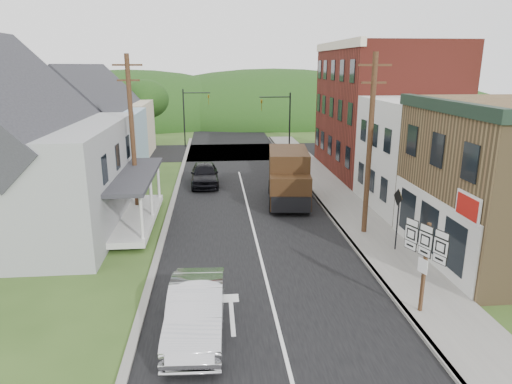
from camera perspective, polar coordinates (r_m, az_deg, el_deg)
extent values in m
plane|color=#2D4719|center=(19.89, 0.88, -9.40)|extent=(120.00, 120.00, 0.00)
cube|color=black|center=(29.22, -1.24, -1.10)|extent=(9.00, 90.00, 0.02)
cube|color=black|center=(45.74, -2.79, 5.03)|extent=(60.00, 9.00, 0.02)
cube|color=slate|center=(28.34, 11.05, -1.78)|extent=(2.80, 55.00, 0.15)
cube|color=slate|center=(28.00, 8.39, -1.87)|extent=(0.20, 55.00, 0.15)
cube|color=slate|center=(27.36, -10.70, -2.43)|extent=(0.30, 55.00, 0.12)
cube|color=silver|center=(29.14, 21.93, 4.29)|extent=(8.00, 7.00, 6.50)
cube|color=maroon|center=(37.51, 15.64, 9.85)|extent=(8.00, 12.00, 10.00)
cube|color=gray|center=(26.54, -27.39, 1.53)|extent=(10.00, 12.00, 5.50)
cube|color=#87A7B8|center=(36.54, -19.66, 5.42)|extent=(7.00, 8.00, 5.00)
cube|color=beige|center=(45.32, -17.58, 7.42)|extent=(7.00, 8.00, 5.00)
cylinder|color=#472D19|center=(23.05, 13.99, 5.39)|extent=(0.26, 0.26, 9.00)
cube|color=#472D19|center=(22.71, 14.66, 15.11)|extent=(1.60, 0.10, 0.10)
cube|color=#472D19|center=(22.73, 14.52, 13.09)|extent=(1.20, 0.10, 0.10)
cylinder|color=#472D19|center=(26.60, -15.18, 6.63)|extent=(0.26, 0.26, 9.00)
cube|color=#472D19|center=(26.30, -15.80, 15.04)|extent=(1.60, 0.10, 0.10)
cube|color=#472D19|center=(26.32, -15.67, 13.30)|extent=(1.20, 0.10, 0.10)
cylinder|color=black|center=(42.35, 4.22, 8.26)|extent=(0.14, 0.14, 6.00)
cylinder|color=black|center=(41.88, 2.37, 11.78)|extent=(2.80, 0.10, 0.10)
imported|color=olive|center=(41.79, 0.70, 10.82)|extent=(0.16, 0.20, 1.00)
cylinder|color=black|center=(48.81, -8.98, 9.09)|extent=(0.14, 0.14, 6.00)
cylinder|color=black|center=(48.52, -7.42, 12.19)|extent=(2.80, 0.10, 0.10)
imported|color=olive|center=(48.54, -5.95, 11.41)|extent=(0.16, 0.20, 1.00)
cylinder|color=#382616|center=(42.00, -29.33, 5.38)|extent=(0.36, 0.36, 4.76)
cylinder|color=#382616|center=(50.82, -13.38, 7.93)|extent=(0.36, 0.36, 3.92)
ellipsoid|color=#153710|center=(50.53, -13.59, 11.23)|extent=(4.80, 4.80, 4.08)
ellipsoid|color=#153710|center=(73.42, -3.82, 9.04)|extent=(90.00, 30.00, 16.00)
imported|color=silver|center=(15.21, -7.50, -14.51)|extent=(1.92, 5.02, 1.64)
imported|color=black|center=(32.99, -6.44, 2.22)|extent=(2.03, 4.84, 1.63)
cube|color=black|center=(29.01, 4.04, 2.40)|extent=(2.84, 4.74, 2.97)
cube|color=black|center=(26.56, 4.31, 0.01)|extent=(2.52, 1.89, 1.95)
cube|color=black|center=(26.55, 4.32, 1.83)|extent=(2.27, 1.46, 0.05)
cube|color=black|center=(25.87, 4.39, -1.61)|extent=(2.26, 0.40, 0.92)
cylinder|color=black|center=(26.85, 1.97, -1.61)|extent=(0.39, 0.95, 0.92)
cylinder|color=black|center=(26.97, 6.54, -1.62)|extent=(0.39, 0.95, 0.92)
cylinder|color=black|center=(30.79, 1.84, 0.66)|extent=(0.39, 0.95, 0.92)
cylinder|color=black|center=(30.90, 5.84, 0.64)|extent=(0.39, 0.95, 0.92)
cube|color=#472D19|center=(16.69, 20.31, -8.89)|extent=(0.13, 0.13, 3.24)
cube|color=black|center=(16.27, 20.51, -5.67)|extent=(0.68, 1.75, 0.07)
cube|color=white|center=(15.70, 22.24, -5.00)|extent=(0.19, 0.48, 0.20)
cube|color=white|center=(15.85, 22.08, -6.41)|extent=(0.21, 0.53, 0.51)
cube|color=white|center=(16.00, 21.93, -7.79)|extent=(0.19, 0.48, 0.26)
cube|color=white|center=(16.11, 20.55, -4.31)|extent=(0.19, 0.48, 0.20)
cube|color=white|center=(16.25, 20.41, -5.69)|extent=(0.21, 0.53, 0.51)
cube|color=white|center=(16.40, 20.28, -7.05)|extent=(0.19, 0.48, 0.26)
cube|color=white|center=(16.53, 18.96, -3.65)|extent=(0.19, 0.48, 0.20)
cube|color=white|center=(16.67, 18.83, -5.00)|extent=(0.21, 0.53, 0.51)
cube|color=white|center=(16.81, 18.71, -6.33)|extent=(0.19, 0.48, 0.26)
cube|color=white|center=(16.59, 20.11, -8.67)|extent=(0.16, 0.40, 0.51)
cylinder|color=black|center=(21.83, 17.26, -3.51)|extent=(0.07, 0.07, 2.75)
cube|color=black|center=(21.47, 17.32, -0.63)|extent=(0.08, 0.81, 0.81)
cube|color=#F5B30C|center=(21.48, 17.36, -0.63)|extent=(0.09, 0.73, 0.73)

